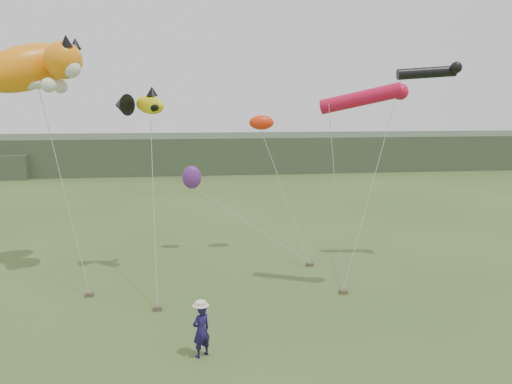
# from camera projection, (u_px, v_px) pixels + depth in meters

# --- Properties ---
(ground) EXTENTS (120.00, 120.00, 0.00)m
(ground) POSITION_uv_depth(u_px,v_px,m) (225.00, 350.00, 15.63)
(ground) COLOR #385123
(ground) RESTS_ON ground
(headland) EXTENTS (90.00, 13.00, 4.00)m
(headland) POSITION_uv_depth(u_px,v_px,m) (172.00, 153.00, 58.54)
(headland) COLOR #2D3D28
(headland) RESTS_ON ground
(festival_attendant) EXTENTS (0.73, 0.67, 1.67)m
(festival_attendant) POSITION_uv_depth(u_px,v_px,m) (201.00, 330.00, 15.11)
(festival_attendant) COLOR #191244
(festival_attendant) RESTS_ON ground
(sandbag_anchors) EXTENTS (14.61, 5.63, 0.16)m
(sandbag_anchors) POSITION_uv_depth(u_px,v_px,m) (183.00, 295.00, 19.89)
(sandbag_anchors) COLOR brown
(sandbag_anchors) RESTS_ON ground
(cat_kite) EXTENTS (5.63, 4.12, 3.06)m
(cat_kite) POSITION_uv_depth(u_px,v_px,m) (35.00, 67.00, 21.44)
(cat_kite) COLOR orange
(cat_kite) RESTS_ON ground
(fish_kite) EXTENTS (2.64, 1.73, 1.27)m
(fish_kite) POSITION_uv_depth(u_px,v_px,m) (139.00, 104.00, 21.56)
(fish_kite) COLOR yellow
(fish_kite) RESTS_ON ground
(tube_kites) EXTENTS (7.32, 4.71, 2.32)m
(tube_kites) POSITION_uv_depth(u_px,v_px,m) (395.00, 86.00, 20.76)
(tube_kites) COLOR black
(tube_kites) RESTS_ON ground
(misc_kites) EXTENTS (4.63, 1.40, 3.77)m
(misc_kites) POSITION_uv_depth(u_px,v_px,m) (224.00, 152.00, 25.33)
(misc_kites) COLOR red
(misc_kites) RESTS_ON ground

